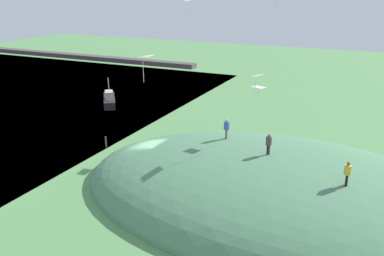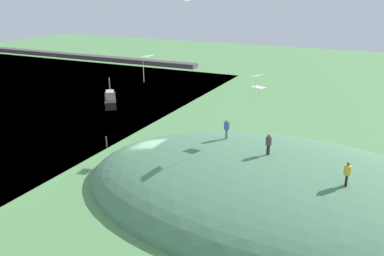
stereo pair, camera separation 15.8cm
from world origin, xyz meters
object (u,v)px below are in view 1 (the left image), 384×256
Objects in this scene: kite_6 at (259,88)px; person_walking_path at (348,171)px; person_on_hilltop at (227,127)px; kite_3 at (255,78)px; person_near_shore at (269,142)px; mooring_post at (106,142)px; boat_on_lake at (109,100)px; kite_2 at (190,0)px; kite_4 at (146,57)px.

person_walking_path is at bearing -37.40° from kite_6.
kite_3 is at bearing -111.76° from person_on_hilltop.
person_near_shore is 6.03m from person_walking_path.
kite_6 is at bearing 3.00° from mooring_post.
boat_on_lake is at bearing 152.65° from kite_6.
kite_3 is 2.09m from kite_6.
kite_2 is 0.90× the size of kite_6.
kite_2 is at bearing -104.12° from person_walking_path.
kite_4 is at bearing 8.44° from boat_on_lake.
kite_6 is at bearing 19.62° from kite_4.
kite_3 is at bearing 37.59° from kite_2.
kite_6 is (-7.55, 5.77, 3.25)m from person_walking_path.
person_walking_path is 15.01m from kite_2.
kite_4 is at bearing 101.31° from person_on_hilltop.
boat_on_lake reaches higher than mooring_post.
kite_4 reaches higher than mooring_post.
person_on_hilltop reaches higher than mooring_post.
kite_6 is (3.69, 4.69, -6.65)m from kite_2.
kite_4 is (-8.53, -1.26, 1.08)m from kite_3.
mooring_post is at bearing -177.00° from kite_6.
boat_on_lake is at bearing 52.26° from person_on_hilltop.
kite_6 is (2.17, 1.06, 3.18)m from person_on_hilltop.
boat_on_lake is at bearing 139.52° from kite_2.
kite_6 reaches higher than mooring_post.
boat_on_lake is at bearing 124.44° from mooring_post.
person_on_hilltop is at bearing 67.34° from kite_2.
person_near_shore is 0.98× the size of person_walking_path.
person_walking_path is (30.86, -17.83, 3.22)m from boat_on_lake.
boat_on_lake is 28.94m from kite_2.
kite_2 is at bearing -128.16° from kite_6.
person_walking_path is 1.11× the size of kite_2.
person_on_hilltop is 10.58m from kite_2.
person_walking_path is 1.00× the size of kite_6.
person_near_shore is 0.93× the size of person_on_hilltop.
kite_4 is 11.01m from mooring_post.
person_on_hilltop is 4.98m from kite_3.
person_walking_path is at bearing -5.50° from kite_2.
person_on_hilltop is (21.14, -13.12, 3.29)m from boat_on_lake.
kite_3 is 16.64m from mooring_post.
boat_on_lake is 27.03m from kite_6.
kite_2 reaches higher than kite_3.
kite_3 is at bearing 67.81° from person_near_shore.
person_on_hilltop is (-4.12, 2.46, -0.18)m from person_near_shore.
mooring_post is at bearing 82.69° from person_on_hilltop.
person_walking_path is (5.60, -2.24, -0.25)m from person_near_shore.
kite_6 is at bearing -136.02° from person_walking_path.
kite_2 is 17.55m from mooring_post.
kite_3 reaches higher than kite_6.
person_walking_path is 0.95× the size of person_on_hilltop.
kite_3 is 8.69m from kite_4.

